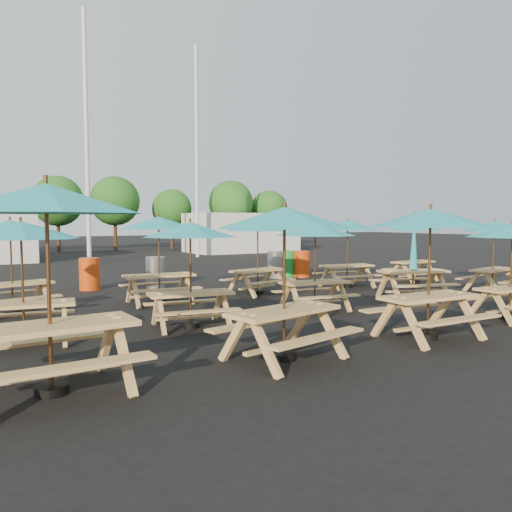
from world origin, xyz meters
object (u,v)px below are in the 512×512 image
picnic_unit_1 (21,237)px  waste_bin_2 (276,265)px  waste_bin_1 (156,272)px  waste_bin_3 (287,264)px  picnic_unit_5 (159,228)px  picnic_unit_13 (494,230)px  picnic_unit_7 (315,234)px  picnic_unit_10 (413,264)px  picnic_unit_11 (348,229)px  waste_bin_0 (90,274)px  picnic_unit_0 (46,210)px  picnic_unit_14 (414,230)px  picnic_unit_4 (190,235)px  picnic_unit_9 (512,236)px  waste_bin_4 (302,264)px  picnic_unit_6 (430,225)px  picnic_unit_2 (10,232)px  picnic_unit_3 (284,227)px  picnic_unit_8 (258,230)px

picnic_unit_1 → waste_bin_2: picnic_unit_1 is taller
waste_bin_1 → waste_bin_3: (5.28, 0.49, 0.00)m
picnic_unit_5 → picnic_unit_13: picnic_unit_5 is taller
picnic_unit_1 → picnic_unit_7: picnic_unit_1 is taller
picnic_unit_10 → picnic_unit_11: bearing=106.1°
picnic_unit_11 → waste_bin_3: bearing=95.1°
waste_bin_0 → waste_bin_1: 1.97m
picnic_unit_10 → waste_bin_3: (0.06, 6.12, -0.46)m
picnic_unit_0 → picnic_unit_11: 11.08m
picnic_unit_13 → waste_bin_2: size_ratio=2.28×
picnic_unit_5 → picnic_unit_14: 9.24m
picnic_unit_10 → waste_bin_1: picnic_unit_10 is taller
picnic_unit_4 → picnic_unit_1: bearing=-175.1°
picnic_unit_9 → waste_bin_4: size_ratio=2.11×
picnic_unit_14 → waste_bin_2: size_ratio=2.12×
picnic_unit_1 → picnic_unit_6: 7.02m
picnic_unit_0 → waste_bin_4: (9.91, 8.74, -1.73)m
picnic_unit_2 → waste_bin_1: 5.20m
waste_bin_1 → waste_bin_3: same height
picnic_unit_9 → waste_bin_0: 11.46m
picnic_unit_4 → waste_bin_1: (1.30, 5.94, -1.32)m
picnic_unit_4 → picnic_unit_3: bearing=-75.4°
waste_bin_1 → waste_bin_4: bearing=1.2°
picnic_unit_1 → picnic_unit_3: picnic_unit_3 is taller
picnic_unit_4 → picnic_unit_6: picnic_unit_6 is taller
picnic_unit_13 → waste_bin_4: picnic_unit_13 is taller
picnic_unit_10 → picnic_unit_13: bearing=10.0°
picnic_unit_6 → picnic_unit_14: size_ratio=1.13×
waste_bin_3 → waste_bin_4: same height
waste_bin_2 → picnic_unit_2: bearing=-160.8°
picnic_unit_6 → waste_bin_2: size_ratio=2.39×
picnic_unit_1 → picnic_unit_2: picnic_unit_2 is taller
picnic_unit_4 → waste_bin_1: picnic_unit_4 is taller
picnic_unit_5 → picnic_unit_13: size_ratio=1.00×
picnic_unit_4 → picnic_unit_8: picnic_unit_8 is taller
picnic_unit_8 → picnic_unit_13: picnic_unit_8 is taller
picnic_unit_5 → waste_bin_2: 6.65m
waste_bin_1 → waste_bin_4: 5.67m
picnic_unit_8 → waste_bin_2: size_ratio=2.43×
picnic_unit_4 → picnic_unit_14: size_ratio=1.04×
picnic_unit_1 → waste_bin_2: 10.98m
waste_bin_1 → waste_bin_4: (5.67, 0.12, 0.00)m
picnic_unit_6 → picnic_unit_0: bearing=178.3°
picnic_unit_2 → picnic_unit_7: size_ratio=1.11×
picnic_unit_10 → picnic_unit_9: bearing=-79.6°
picnic_unit_4 → picnic_unit_5: size_ratio=0.97×
picnic_unit_8 → picnic_unit_10: bearing=-57.6°
picnic_unit_3 → waste_bin_2: picnic_unit_3 is taller
picnic_unit_7 → waste_bin_1: picnic_unit_7 is taller
picnic_unit_14 → picnic_unit_10: bearing=-140.5°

